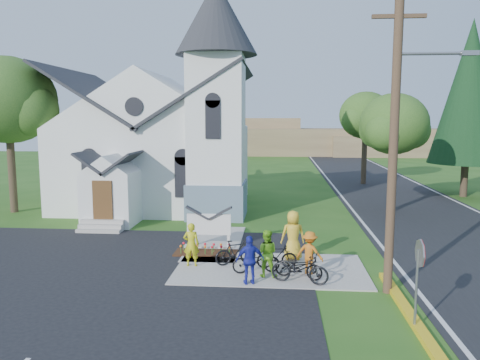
# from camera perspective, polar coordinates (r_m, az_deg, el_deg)

# --- Properties ---
(ground) EXTENTS (120.00, 120.00, 0.00)m
(ground) POSITION_cam_1_polar(r_m,az_deg,el_deg) (17.32, -1.37, -11.24)
(ground) COLOR #285618
(ground) RESTS_ON ground
(parking_lot) EXTENTS (20.00, 16.00, 0.02)m
(parking_lot) POSITION_cam_1_polar(r_m,az_deg,el_deg) (17.68, -25.84, -11.59)
(parking_lot) COLOR black
(parking_lot) RESTS_ON ground
(road) EXTENTS (8.00, 90.00, 0.02)m
(road) POSITION_cam_1_polar(r_m,az_deg,el_deg) (32.85, 19.22, -2.64)
(road) COLOR black
(road) RESTS_ON ground
(sidewalk) EXTENTS (7.00, 4.00, 0.05)m
(sidewalk) POSITION_cam_1_polar(r_m,az_deg,el_deg) (17.70, 3.73, -10.75)
(sidewalk) COLOR #9F9990
(sidewalk) RESTS_ON ground
(church) EXTENTS (12.35, 12.00, 13.00)m
(church) POSITION_cam_1_polar(r_m,az_deg,el_deg) (29.69, -9.43, 6.80)
(church) COLOR white
(church) RESTS_ON ground
(church_sign) EXTENTS (2.20, 0.40, 1.70)m
(church_sign) POSITION_cam_1_polar(r_m,az_deg,el_deg) (20.25, -3.80, -5.46)
(church_sign) COLOR #9F9990
(church_sign) RESTS_ON ground
(flower_bed) EXTENTS (2.60, 1.10, 0.07)m
(flower_bed) POSITION_cam_1_polar(r_m,az_deg,el_deg) (19.64, -4.17, -8.87)
(flower_bed) COLOR #35210E
(flower_bed) RESTS_ON ground
(utility_pole) EXTENTS (3.45, 0.28, 10.00)m
(utility_pole) POSITION_cam_1_polar(r_m,az_deg,el_deg) (15.24, 18.54, 6.50)
(utility_pole) COLOR #463023
(utility_pole) RESTS_ON ground
(stop_sign) EXTENTS (0.11, 0.76, 2.48)m
(stop_sign) POSITION_cam_1_polar(r_m,az_deg,el_deg) (13.21, 20.98, -9.67)
(stop_sign) COLOR gray
(stop_sign) RESTS_ON ground
(tree_lot_corner) EXTENTS (5.60, 5.60, 9.15)m
(tree_lot_corner) POSITION_cam_1_polar(r_m,az_deg,el_deg) (30.68, -26.49, 8.68)
(tree_lot_corner) COLOR #34251C
(tree_lot_corner) RESTS_ON ground
(tree_road_near) EXTENTS (4.00, 4.00, 7.05)m
(tree_road_near) POSITION_cam_1_polar(r_m,az_deg,el_deg) (29.10, 18.25, 6.44)
(tree_road_near) COLOR #34251C
(tree_road_near) RESTS_ON ground
(tree_road_mid) EXTENTS (4.40, 4.40, 7.80)m
(tree_road_mid) POSITION_cam_1_polar(r_m,az_deg,el_deg) (40.95, 15.06, 7.57)
(tree_road_mid) COLOR #34251C
(tree_road_mid) RESTS_ON ground
(conifer) EXTENTS (5.20, 5.20, 12.40)m
(conifer) POSITION_cam_1_polar(r_m,az_deg,el_deg) (36.82, 26.21, 9.59)
(conifer) COLOR #34251C
(conifer) RESTS_ON ground
(distant_hills) EXTENTS (61.00, 10.00, 5.60)m
(distant_hills) POSITION_cam_1_polar(r_m,az_deg,el_deg) (72.74, 6.02, 4.82)
(distant_hills) COLOR brown
(distant_hills) RESTS_ON ground
(cyclist_0) EXTENTS (0.62, 0.42, 1.65)m
(cyclist_0) POSITION_cam_1_polar(r_m,az_deg,el_deg) (17.81, -5.96, -7.81)
(cyclist_0) COLOR gold
(cyclist_0) RESTS_ON sidewalk
(bike_0) EXTENTS (1.83, 0.98, 0.91)m
(bike_0) POSITION_cam_1_polar(r_m,az_deg,el_deg) (17.04, 1.99, -9.77)
(bike_0) COLOR black
(bike_0) RESTS_ON sidewalk
(cyclist_1) EXTENTS (0.86, 0.70, 1.67)m
(cyclist_1) POSITION_cam_1_polar(r_m,az_deg,el_deg) (16.60, 3.21, -8.90)
(cyclist_1) COLOR #77C925
(cyclist_1) RESTS_ON sidewalk
(bike_1) EXTENTS (1.65, 1.00, 0.96)m
(bike_1) POSITION_cam_1_polar(r_m,az_deg,el_deg) (17.92, -0.52, -8.82)
(bike_1) COLOR black
(bike_1) RESTS_ON sidewalk
(cyclist_2) EXTENTS (1.04, 0.63, 1.65)m
(cyclist_2) POSITION_cam_1_polar(r_m,az_deg,el_deg) (15.85, 1.22, -9.72)
(cyclist_2) COLOR #2027A3
(cyclist_2) RESTS_ON sidewalk
(bike_2) EXTENTS (2.05, 1.12, 1.02)m
(bike_2) POSITION_cam_1_polar(r_m,az_deg,el_deg) (16.13, 7.31, -10.64)
(bike_2) COLOR black
(bike_2) RESTS_ON sidewalk
(cyclist_3) EXTENTS (1.14, 0.92, 1.54)m
(cyclist_3) POSITION_cam_1_polar(r_m,az_deg,el_deg) (17.05, 8.49, -8.75)
(cyclist_3) COLOR orange
(cyclist_3) RESTS_ON sidewalk
(bike_3) EXTENTS (1.55, 0.65, 0.90)m
(bike_3) POSITION_cam_1_polar(r_m,az_deg,el_deg) (17.59, 4.51, -9.25)
(bike_3) COLOR black
(bike_3) RESTS_ON sidewalk
(cyclist_4) EXTENTS (1.05, 0.78, 1.95)m
(cyclist_4) POSITION_cam_1_polar(r_m,az_deg,el_deg) (18.57, 6.48, -6.70)
(cyclist_4) COLOR gold
(cyclist_4) RESTS_ON sidewalk
(bike_4) EXTENTS (1.81, 1.11, 0.90)m
(bike_4) POSITION_cam_1_polar(r_m,az_deg,el_deg) (16.60, 7.16, -10.34)
(bike_4) COLOR black
(bike_4) RESTS_ON sidewalk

